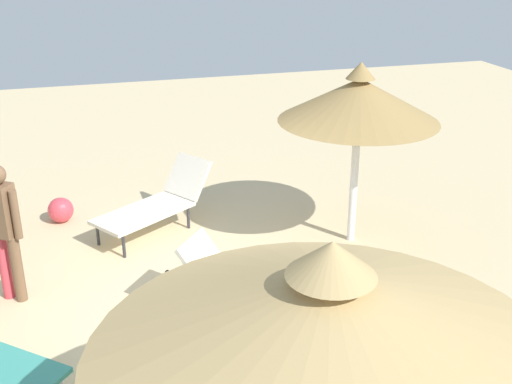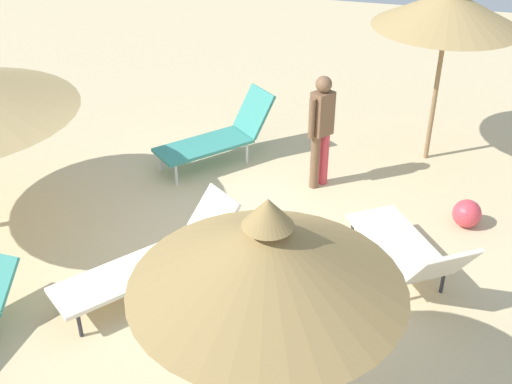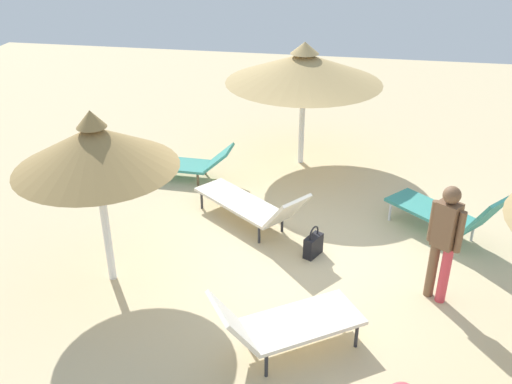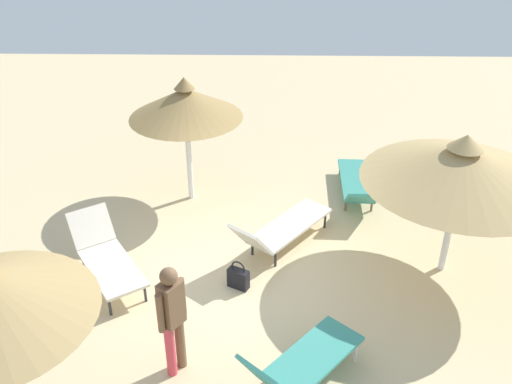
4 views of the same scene
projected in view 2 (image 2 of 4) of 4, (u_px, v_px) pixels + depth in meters
ground at (230, 258)px, 8.06m from camera, size 24.00×24.00×0.10m
parasol_umbrella_far_left at (267, 257)px, 4.69m from camera, size 2.11×2.11×2.51m
parasol_umbrella_front at (449, 8)px, 8.97m from camera, size 2.10×2.10×2.82m
lounge_chair_back at (220, 135)px, 9.85m from camera, size 1.78×1.68×1.02m
lounge_chair_far_right at (153, 258)px, 7.31m from camera, size 2.10×1.83×0.90m
lounge_chair_near_right at (409, 249)px, 7.39m from camera, size 1.85×1.55×0.93m
person_standing_near_left at (321, 125)px, 8.98m from camera, size 0.40×0.34×1.68m
handbag at (237, 231)px, 8.15m from camera, size 0.29×0.37×0.50m
beach_ball at (467, 214)px, 8.48m from camera, size 0.38×0.38×0.38m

